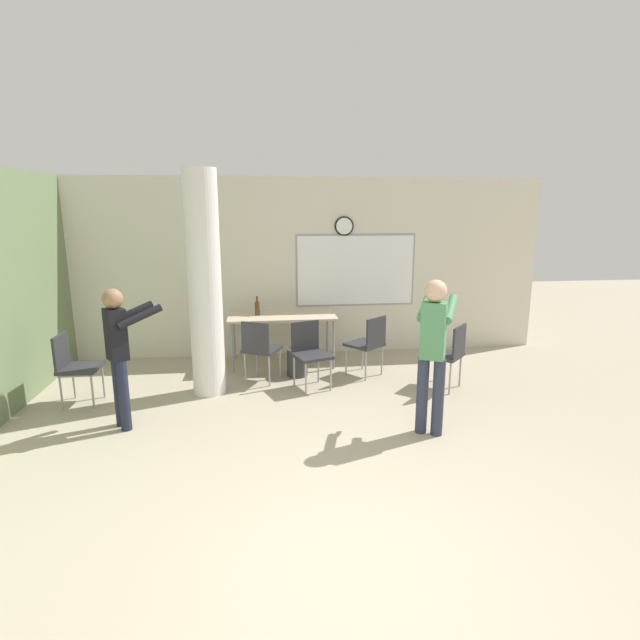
# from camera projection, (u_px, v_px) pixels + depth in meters

# --- Properties ---
(ground_plane) EXTENTS (24.00, 24.00, 0.00)m
(ground_plane) POSITION_uv_depth(u_px,v_px,m) (353.00, 564.00, 3.37)
(ground_plane) COLOR #ADA389
(wall_back) EXTENTS (8.00, 0.15, 2.80)m
(wall_back) POSITION_uv_depth(u_px,v_px,m) (297.00, 268.00, 7.95)
(wall_back) COLOR beige
(wall_back) RESTS_ON ground_plane
(support_pillar) EXTENTS (0.41, 0.41, 2.80)m
(support_pillar) POSITION_uv_depth(u_px,v_px,m) (205.00, 285.00, 6.17)
(support_pillar) COLOR white
(support_pillar) RESTS_ON ground_plane
(folding_table) EXTENTS (1.60, 0.80, 0.77)m
(folding_table) POSITION_uv_depth(u_px,v_px,m) (282.00, 318.00, 7.49)
(folding_table) COLOR beige
(folding_table) RESTS_ON ground_plane
(bottle_on_table) EXTENTS (0.07, 0.07, 0.29)m
(bottle_on_table) POSITION_uv_depth(u_px,v_px,m) (257.00, 308.00, 7.40)
(bottle_on_table) COLOR #4C3319
(bottle_on_table) RESTS_ON folding_table
(waste_bin) EXTENTS (0.29, 0.29, 0.39)m
(waste_bin) POSITION_uv_depth(u_px,v_px,m) (297.00, 362.00, 7.07)
(waste_bin) COLOR #38383D
(waste_bin) RESTS_ON ground_plane
(chair_by_left_wall) EXTENTS (0.46, 0.46, 0.87)m
(chair_by_left_wall) POSITION_uv_depth(u_px,v_px,m) (74.00, 363.00, 5.99)
(chair_by_left_wall) COLOR #2D2D33
(chair_by_left_wall) RESTS_ON ground_plane
(chair_table_front) EXTENTS (0.56, 0.56, 0.87)m
(chair_table_front) POSITION_uv_depth(u_px,v_px,m) (310.00, 350.00, 6.56)
(chair_table_front) COLOR #2D2D33
(chair_table_front) RESTS_ON ground_plane
(chair_mid_room) EXTENTS (0.62, 0.62, 0.87)m
(chair_mid_room) POSITION_uv_depth(u_px,v_px,m) (449.00, 351.00, 6.49)
(chair_mid_room) COLOR #2D2D33
(chair_mid_room) RESTS_ON ground_plane
(chair_table_left) EXTENTS (0.59, 0.59, 0.87)m
(chair_table_left) POSITION_uv_depth(u_px,v_px,m) (260.00, 346.00, 6.73)
(chair_table_left) COLOR #2D2D33
(chair_table_left) RESTS_ON ground_plane
(chair_table_right) EXTENTS (0.62, 0.62, 0.87)m
(chair_table_right) POSITION_uv_depth(u_px,v_px,m) (368.00, 341.00, 6.98)
(chair_table_right) COLOR #2D2D33
(chair_table_right) RESTS_ON ground_plane
(person_watching_back) EXTENTS (0.61, 0.54, 1.53)m
(person_watching_back) POSITION_uv_depth(u_px,v_px,m) (119.00, 347.00, 5.26)
(person_watching_back) COLOR #1E2338
(person_watching_back) RESTS_ON ground_plane
(person_playing_side) EXTENTS (0.55, 0.69, 1.65)m
(person_playing_side) POSITION_uv_depth(u_px,v_px,m) (433.00, 345.00, 5.11)
(person_playing_side) COLOR #2D3347
(person_playing_side) RESTS_ON ground_plane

